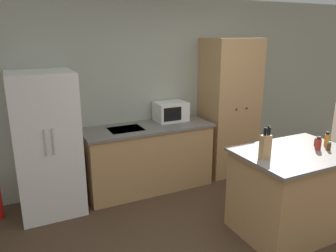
{
  "coord_description": "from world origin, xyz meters",
  "views": [
    {
      "loc": [
        -2.2,
        -1.97,
        2.12
      ],
      "look_at": [
        -0.56,
        1.4,
        1.05
      ],
      "focal_mm": 35.0,
      "sensor_mm": 36.0,
      "label": 1
    }
  ],
  "objects_px": {
    "knife_block": "(265,146)",
    "spice_bottle_tall_dark": "(317,142)",
    "microwave": "(171,111)",
    "pantry_cabinet": "(229,107)",
    "spice_bottle_short_red": "(327,139)",
    "refrigerator": "(47,144)",
    "spice_bottle_amber_oil": "(318,144)",
    "spice_bottle_green_herb": "(329,146)"
  },
  "relations": [
    {
      "from": "microwave",
      "to": "spice_bottle_short_red",
      "type": "distance_m",
      "value": 2.06
    },
    {
      "from": "spice_bottle_amber_oil",
      "to": "pantry_cabinet",
      "type": "bearing_deg",
      "value": 86.41
    },
    {
      "from": "spice_bottle_amber_oil",
      "to": "spice_bottle_green_herb",
      "type": "height_order",
      "value": "spice_bottle_amber_oil"
    },
    {
      "from": "microwave",
      "to": "spice_bottle_amber_oil",
      "type": "relative_size",
      "value": 3.07
    },
    {
      "from": "knife_block",
      "to": "spice_bottle_tall_dark",
      "type": "bearing_deg",
      "value": 2.53
    },
    {
      "from": "spice_bottle_green_herb",
      "to": "knife_block",
      "type": "bearing_deg",
      "value": 170.48
    },
    {
      "from": "spice_bottle_short_red",
      "to": "spice_bottle_amber_oil",
      "type": "distance_m",
      "value": 0.2
    },
    {
      "from": "knife_block",
      "to": "spice_bottle_short_red",
      "type": "height_order",
      "value": "knife_block"
    },
    {
      "from": "pantry_cabinet",
      "to": "spice_bottle_tall_dark",
      "type": "height_order",
      "value": "pantry_cabinet"
    },
    {
      "from": "refrigerator",
      "to": "spice_bottle_tall_dark",
      "type": "distance_m",
      "value": 3.09
    },
    {
      "from": "spice_bottle_tall_dark",
      "to": "spice_bottle_short_red",
      "type": "distance_m",
      "value": 0.11
    },
    {
      "from": "refrigerator",
      "to": "spice_bottle_short_red",
      "type": "bearing_deg",
      "value": -30.76
    },
    {
      "from": "pantry_cabinet",
      "to": "spice_bottle_short_red",
      "type": "bearing_deg",
      "value": -87.16
    },
    {
      "from": "spice_bottle_tall_dark",
      "to": "refrigerator",
      "type": "bearing_deg",
      "value": 149.08
    },
    {
      "from": "pantry_cabinet",
      "to": "knife_block",
      "type": "distance_m",
      "value": 1.85
    },
    {
      "from": "pantry_cabinet",
      "to": "spice_bottle_amber_oil",
      "type": "distance_m",
      "value": 1.73
    },
    {
      "from": "refrigerator",
      "to": "spice_bottle_short_red",
      "type": "height_order",
      "value": "refrigerator"
    },
    {
      "from": "spice_bottle_tall_dark",
      "to": "spice_bottle_amber_oil",
      "type": "xyz_separation_m",
      "value": [
        -0.1,
        -0.1,
        0.02
      ]
    },
    {
      "from": "pantry_cabinet",
      "to": "spice_bottle_amber_oil",
      "type": "relative_size",
      "value": 14.17
    },
    {
      "from": "refrigerator",
      "to": "pantry_cabinet",
      "type": "distance_m",
      "value": 2.66
    },
    {
      "from": "pantry_cabinet",
      "to": "knife_block",
      "type": "xyz_separation_m",
      "value": [
        -0.79,
        -1.67,
        0.03
      ]
    },
    {
      "from": "knife_block",
      "to": "spice_bottle_tall_dark",
      "type": "relative_size",
      "value": 3.67
    },
    {
      "from": "microwave",
      "to": "pantry_cabinet",
      "type": "bearing_deg",
      "value": -6.68
    },
    {
      "from": "refrigerator",
      "to": "spice_bottle_amber_oil",
      "type": "bearing_deg",
      "value": -33.42
    },
    {
      "from": "spice_bottle_short_red",
      "to": "spice_bottle_green_herb",
      "type": "distance_m",
      "value": 0.16
    },
    {
      "from": "pantry_cabinet",
      "to": "knife_block",
      "type": "height_order",
      "value": "pantry_cabinet"
    },
    {
      "from": "pantry_cabinet",
      "to": "spice_bottle_green_herb",
      "type": "bearing_deg",
      "value": -90.76
    },
    {
      "from": "pantry_cabinet",
      "to": "microwave",
      "type": "height_order",
      "value": "pantry_cabinet"
    },
    {
      "from": "spice_bottle_green_herb",
      "to": "microwave",
      "type": "bearing_deg",
      "value": 115.56
    },
    {
      "from": "spice_bottle_tall_dark",
      "to": "spice_bottle_amber_oil",
      "type": "bearing_deg",
      "value": -135.94
    },
    {
      "from": "pantry_cabinet",
      "to": "microwave",
      "type": "xyz_separation_m",
      "value": [
        -0.94,
        0.11,
        0.01
      ]
    },
    {
      "from": "knife_block",
      "to": "microwave",
      "type": "bearing_deg",
      "value": 94.82
    },
    {
      "from": "spice_bottle_tall_dark",
      "to": "spice_bottle_green_herb",
      "type": "relative_size",
      "value": 0.99
    },
    {
      "from": "spice_bottle_short_red",
      "to": "microwave",
      "type": "bearing_deg",
      "value": 119.66
    },
    {
      "from": "refrigerator",
      "to": "knife_block",
      "type": "height_order",
      "value": "refrigerator"
    },
    {
      "from": "spice_bottle_short_red",
      "to": "spice_bottle_green_herb",
      "type": "xyz_separation_m",
      "value": [
        -0.11,
        -0.12,
        -0.03
      ]
    },
    {
      "from": "pantry_cabinet",
      "to": "spice_bottle_amber_oil",
      "type": "height_order",
      "value": "pantry_cabinet"
    },
    {
      "from": "spice_bottle_tall_dark",
      "to": "pantry_cabinet",
      "type": "bearing_deg",
      "value": 89.67
    },
    {
      "from": "microwave",
      "to": "spice_bottle_green_herb",
      "type": "relative_size",
      "value": 4.8
    },
    {
      "from": "refrigerator",
      "to": "spice_bottle_green_herb",
      "type": "height_order",
      "value": "refrigerator"
    },
    {
      "from": "microwave",
      "to": "spice_bottle_tall_dark",
      "type": "bearing_deg",
      "value": -62.03
    },
    {
      "from": "spice_bottle_tall_dark",
      "to": "microwave",
      "type": "bearing_deg",
      "value": 117.97
    }
  ]
}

